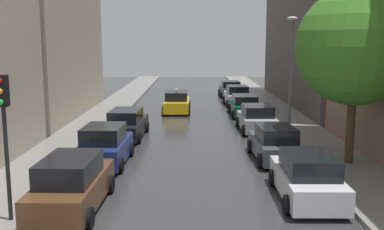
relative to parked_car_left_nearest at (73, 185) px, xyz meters
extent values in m
cube|color=#363638|center=(3.93, 18.04, -0.85)|extent=(28.00, 72.00, 0.04)
cube|color=gray|center=(-2.57, 18.04, -0.75)|extent=(3.00, 72.00, 0.15)
cube|color=gray|center=(10.43, 18.04, -0.75)|extent=(3.00, 72.00, 0.15)
cube|color=brown|center=(0.00, 0.06, -0.21)|extent=(1.90, 4.71, 0.88)
cube|color=black|center=(0.00, -0.17, 0.59)|extent=(1.64, 2.61, 0.72)
cylinder|color=black|center=(-0.86, 1.63, -0.51)|extent=(0.23, 0.64, 0.64)
cylinder|color=black|center=(0.93, 1.59, -0.51)|extent=(0.23, 0.64, 0.64)
cylinder|color=black|center=(-0.93, -1.46, -0.51)|extent=(0.23, 0.64, 0.64)
cylinder|color=black|center=(0.86, -1.50, -0.51)|extent=(0.23, 0.64, 0.64)
cube|color=navy|center=(0.01, 5.42, -0.21)|extent=(1.96, 4.13, 0.87)
cube|color=black|center=(0.01, 5.22, 0.58)|extent=(1.69, 2.29, 0.71)
cylinder|color=black|center=(-0.88, 6.79, -0.51)|extent=(0.24, 0.65, 0.64)
cylinder|color=black|center=(0.97, 6.75, -0.51)|extent=(0.24, 0.65, 0.64)
cylinder|color=black|center=(-0.95, 4.10, -0.51)|extent=(0.24, 0.65, 0.64)
cylinder|color=black|center=(0.90, 4.05, -0.51)|extent=(0.24, 0.65, 0.64)
cube|color=black|center=(0.18, 10.96, -0.25)|extent=(2.00, 4.72, 0.80)
cube|color=black|center=(0.17, 10.73, 0.48)|extent=(1.69, 2.62, 0.66)
cylinder|color=black|center=(-0.65, 12.53, -0.51)|extent=(0.25, 0.65, 0.64)
cylinder|color=black|center=(1.15, 12.46, -0.51)|extent=(0.25, 0.65, 0.64)
cylinder|color=black|center=(-0.78, 9.46, -0.51)|extent=(0.25, 0.65, 0.64)
cylinder|color=black|center=(1.02, 9.39, -0.51)|extent=(0.25, 0.65, 0.64)
cube|color=silver|center=(7.81, 0.96, -0.25)|extent=(1.88, 4.32, 0.81)
cube|color=black|center=(7.81, 0.75, 0.49)|extent=(1.64, 2.38, 0.66)
cylinder|color=black|center=(6.91, 2.39, -0.51)|extent=(0.23, 0.64, 0.64)
cylinder|color=black|center=(8.74, 2.37, -0.51)|extent=(0.23, 0.64, 0.64)
cylinder|color=black|center=(6.88, -0.44, -0.51)|extent=(0.23, 0.64, 0.64)
cylinder|color=black|center=(8.71, -0.46, -0.51)|extent=(0.23, 0.64, 0.64)
cube|color=#474C51|center=(7.66, 6.19, -0.26)|extent=(1.92, 4.26, 0.78)
cube|color=black|center=(7.67, 5.98, 0.45)|extent=(1.65, 2.36, 0.64)
cylinder|color=black|center=(6.73, 7.55, -0.51)|extent=(0.24, 0.65, 0.64)
cylinder|color=black|center=(8.51, 7.61, -0.51)|extent=(0.24, 0.65, 0.64)
cylinder|color=black|center=(6.82, 4.78, -0.51)|extent=(0.24, 0.65, 0.64)
cylinder|color=black|center=(8.60, 4.83, -0.51)|extent=(0.24, 0.65, 0.64)
cube|color=#B2B7BF|center=(7.79, 12.82, -0.26)|extent=(2.00, 4.16, 0.79)
cube|color=black|center=(7.79, 12.62, 0.46)|extent=(1.73, 2.30, 0.64)
cylinder|color=black|center=(6.80, 14.16, -0.51)|extent=(0.23, 0.64, 0.64)
cylinder|color=black|center=(8.71, 14.20, -0.51)|extent=(0.23, 0.64, 0.64)
cylinder|color=black|center=(6.86, 11.44, -0.51)|extent=(0.23, 0.64, 0.64)
cylinder|color=black|center=(8.77, 11.48, -0.51)|extent=(0.23, 0.64, 0.64)
cube|color=#0C4C2D|center=(7.70, 18.58, -0.28)|extent=(1.88, 4.49, 0.75)
cube|color=black|center=(7.70, 18.36, 0.40)|extent=(1.65, 2.47, 0.61)
cylinder|color=black|center=(6.78, 20.07, -0.51)|extent=(0.22, 0.64, 0.64)
cylinder|color=black|center=(8.64, 20.06, -0.51)|extent=(0.22, 0.64, 0.64)
cylinder|color=black|center=(6.77, 17.10, -0.51)|extent=(0.22, 0.64, 0.64)
cylinder|color=black|center=(8.63, 17.10, -0.51)|extent=(0.22, 0.64, 0.64)
cube|color=silver|center=(7.70, 24.04, -0.24)|extent=(1.98, 4.24, 0.83)
cube|color=black|center=(7.71, 23.84, 0.51)|extent=(1.70, 2.35, 0.68)
cylinder|color=black|center=(6.73, 25.39, -0.51)|extent=(0.24, 0.65, 0.64)
cylinder|color=black|center=(8.58, 25.45, -0.51)|extent=(0.24, 0.65, 0.64)
cylinder|color=black|center=(6.82, 22.63, -0.51)|extent=(0.24, 0.65, 0.64)
cylinder|color=black|center=(8.67, 22.70, -0.51)|extent=(0.24, 0.65, 0.64)
cube|color=#474C51|center=(7.64, 30.01, -0.28)|extent=(2.00, 4.13, 0.75)
cube|color=black|center=(7.65, 29.80, 0.41)|extent=(1.73, 2.29, 0.61)
cylinder|color=black|center=(6.66, 31.33, -0.51)|extent=(0.24, 0.65, 0.64)
cylinder|color=black|center=(8.56, 31.38, -0.51)|extent=(0.24, 0.65, 0.64)
cylinder|color=black|center=(6.73, 28.64, -0.51)|extent=(0.24, 0.65, 0.64)
cylinder|color=black|center=(8.63, 28.68, -0.51)|extent=(0.24, 0.65, 0.64)
cube|color=yellow|center=(2.69, 20.13, -0.25)|extent=(1.86, 4.57, 0.80)
cube|color=black|center=(2.69, 19.90, 0.47)|extent=(1.64, 2.51, 0.65)
cube|color=#F2EDCC|center=(2.69, 19.90, 0.89)|extent=(0.20, 0.36, 0.18)
cylinder|color=black|center=(1.77, 21.63, -0.51)|extent=(0.22, 0.64, 0.64)
cylinder|color=black|center=(3.62, 21.63, -0.51)|extent=(0.22, 0.64, 0.64)
cylinder|color=black|center=(1.76, 18.62, -0.51)|extent=(0.22, 0.64, 0.64)
cylinder|color=black|center=(3.61, 18.62, -0.51)|extent=(0.22, 0.64, 0.64)
cylinder|color=#513823|center=(10.72, 5.14, 0.78)|extent=(0.36, 0.36, 2.91)
sphere|color=#3C7C25|center=(10.72, 5.14, 4.35)|extent=(4.98, 4.98, 4.98)
cylinder|color=black|center=(-1.52, -1.20, 1.02)|extent=(0.12, 0.12, 3.40)
cube|color=black|center=(-1.52, -1.20, 3.17)|extent=(0.30, 0.30, 0.90)
sphere|color=red|center=(-1.52, -1.38, 3.47)|extent=(0.18, 0.18, 0.18)
sphere|color=#F2A519|center=(-1.52, -1.38, 3.17)|extent=(0.18, 0.18, 0.18)
sphere|color=green|center=(-1.52, -1.38, 2.87)|extent=(0.18, 0.18, 0.18)
cylinder|color=#595B60|center=(9.48, 11.62, 2.50)|extent=(0.16, 0.16, 6.34)
ellipsoid|color=beige|center=(9.48, 11.62, 5.82)|extent=(0.60, 0.28, 0.24)
camera|label=1|loc=(3.86, -13.78, 4.56)|focal=41.74mm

